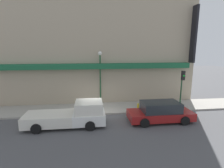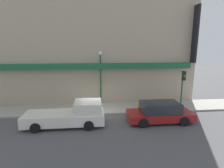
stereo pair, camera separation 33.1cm
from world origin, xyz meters
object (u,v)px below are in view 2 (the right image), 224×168
Objects in this scene: parked_car at (160,112)px; street_lamp at (101,71)px; fire_hydrant at (138,107)px; traffic_light at (183,83)px; pickup_truck at (70,115)px.

parked_car is 0.95× the size of street_lamp.
fire_hydrant is 0.19× the size of traffic_light.
traffic_light is at bearing 40.96° from parked_car.
street_lamp is at bearing 63.83° from pickup_truck.
parked_car is 4.05m from traffic_light.
traffic_light is (3.97, 0.26, 1.98)m from fire_hydrant.
street_lamp reaches higher than fire_hydrant.
fire_hydrant is (5.37, 2.04, -0.29)m from pickup_truck.
parked_car is 6.51m from street_lamp.
street_lamp is (2.31, 4.27, 2.54)m from pickup_truck.
parked_car is at bearing -45.54° from street_lamp.
pickup_truck reaches higher than parked_car.
pickup_truck is at bearing -166.13° from traffic_light.
pickup_truck is 1.16× the size of parked_car.
traffic_light reaches higher than parked_car.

